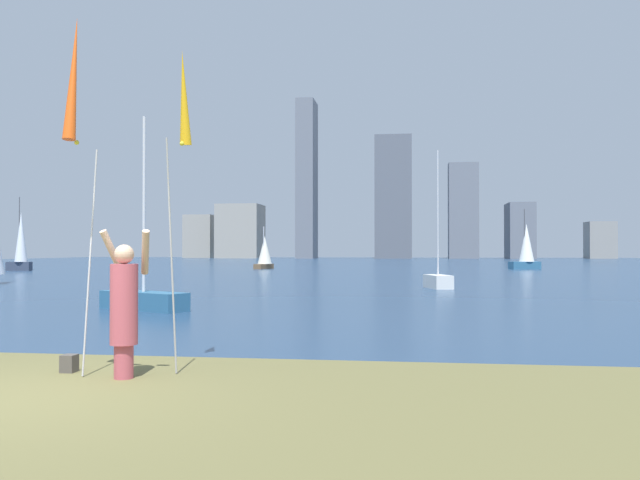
{
  "coord_description": "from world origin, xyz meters",
  "views": [
    {
      "loc": [
        4.4,
        -6.71,
        1.63
      ],
      "look_at": [
        1.19,
        16.61,
        1.95
      ],
      "focal_mm": 37.04,
      "sensor_mm": 36.0,
      "label": 1
    }
  ],
  "objects": [
    {
      "name": "kite_flag_left",
      "position": [
        0.26,
        0.96,
        3.67
      ],
      "size": [
        0.16,
        0.82,
        4.55
      ],
      "color": "#B2B2B7",
      "rests_on": "ground"
    },
    {
      "name": "skyline_tower_2",
      "position": [
        -13.34,
        105.61,
        13.59
      ],
      "size": [
        3.02,
        6.26,
        27.18
      ],
      "color": "slate",
      "rests_on": "ground"
    },
    {
      "name": "skyline_tower_5",
      "position": [
        22.68,
        107.97,
        4.67
      ],
      "size": [
        4.21,
        7.16,
        9.35
      ],
      "color": "slate",
      "rests_on": "ground"
    },
    {
      "name": "ground",
      "position": [
        0.0,
        50.95,
        -0.06
      ],
      "size": [
        120.0,
        138.0,
        0.12
      ],
      "color": "brown"
    },
    {
      "name": "sailboat_0",
      "position": [
        13.71,
        48.62,
        1.7
      ],
      "size": [
        2.6,
        1.69,
        4.87
      ],
      "color": "#2D6084",
      "rests_on": "ground"
    },
    {
      "name": "sailboat_4",
      "position": [
        5.53,
        21.01,
        0.35
      ],
      "size": [
        1.21,
        1.94,
        5.74
      ],
      "color": "silver",
      "rests_on": "ground"
    },
    {
      "name": "bag",
      "position": [
        -0.08,
        1.51,
        0.12
      ],
      "size": [
        0.18,
        0.19,
        0.23
      ],
      "color": "#4C4742",
      "rests_on": "ground"
    },
    {
      "name": "sailboat_7",
      "position": [
        -24.65,
        39.28,
        2.12
      ],
      "size": [
        1.84,
        0.97,
        5.54
      ],
      "color": "#333D51",
      "rests_on": "ground"
    },
    {
      "name": "kite_flag_right",
      "position": [
        1.37,
        1.82,
        3.56
      ],
      "size": [
        0.16,
        0.81,
        4.3
      ],
      "color": "#B2B2B7",
      "rests_on": "ground"
    },
    {
      "name": "skyline_tower_3",
      "position": [
        1.53,
        106.55,
        10.46
      ],
      "size": [
        6.22,
        5.03,
        20.92
      ],
      "color": "#565B66",
      "rests_on": "ground"
    },
    {
      "name": "skyline_tower_6",
      "position": [
        36.27,
        110.41,
        3.12
      ],
      "size": [
        4.43,
        4.39,
        6.24
      ],
      "color": "gray",
      "rests_on": "ground"
    },
    {
      "name": "skyline_tower_1",
      "position": [
        -25.43,
        106.87,
        4.73
      ],
      "size": [
        7.5,
        7.02,
        9.47
      ],
      "color": "gray",
      "rests_on": "ground"
    },
    {
      "name": "skyline_tower_0",
      "position": [
        -33.92,
        109.5,
        3.93
      ],
      "size": [
        5.19,
        3.19,
        7.86
      ],
      "color": "gray",
      "rests_on": "ground"
    },
    {
      "name": "person",
      "position": [
        0.81,
        1.21,
        0.93
      ],
      "size": [
        0.69,
        0.51,
        1.88
      ],
      "rotation": [
        0.0,
        0.0,
        -0.08
      ],
      "color": "#B24C59",
      "rests_on": "ground"
    },
    {
      "name": "skyline_tower_4",
      "position": [
        13.32,
        107.88,
        8.12
      ],
      "size": [
        4.95,
        3.7,
        16.25
      ],
      "color": "slate",
      "rests_on": "ground"
    },
    {
      "name": "sailboat_5",
      "position": [
        -7.52,
        46.43,
        1.32
      ],
      "size": [
        1.42,
        2.42,
        3.48
      ],
      "color": "brown",
      "rests_on": "ground"
    },
    {
      "name": "sailboat_2",
      "position": [
        -2.69,
        10.15,
        0.32
      ],
      "size": [
        2.82,
        1.95,
        5.2
      ],
      "color": "#2D6084",
      "rests_on": "ground"
    }
  ]
}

